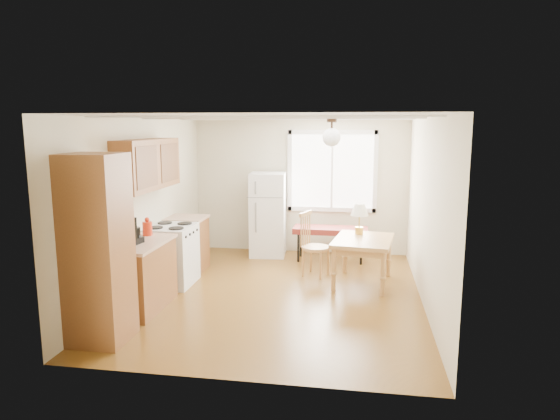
% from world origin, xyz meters
% --- Properties ---
extents(room_shell, '(4.60, 5.60, 2.62)m').
position_xyz_m(room_shell, '(0.00, 0.00, 1.25)').
color(room_shell, '#503110').
rests_on(room_shell, ground).
extents(kitchen_run, '(0.65, 3.40, 2.20)m').
position_xyz_m(kitchen_run, '(-1.72, -0.63, 0.84)').
color(kitchen_run, brown).
rests_on(kitchen_run, ground).
extents(window_unit, '(1.64, 0.05, 1.51)m').
position_xyz_m(window_unit, '(0.60, 2.47, 1.55)').
color(window_unit, white).
rests_on(window_unit, room_shell).
extents(pendant_light, '(0.26, 0.26, 0.40)m').
position_xyz_m(pendant_light, '(0.70, 0.40, 2.24)').
color(pendant_light, black).
rests_on(pendant_light, room_shell).
extents(refrigerator, '(0.68, 0.69, 1.53)m').
position_xyz_m(refrigerator, '(-0.54, 2.12, 0.77)').
color(refrigerator, white).
rests_on(refrigerator, ground).
extents(bench, '(1.31, 0.49, 0.60)m').
position_xyz_m(bench, '(0.62, 1.92, 0.54)').
color(bench, maroon).
rests_on(bench, ground).
extents(dining_table, '(0.99, 1.23, 0.70)m').
position_xyz_m(dining_table, '(1.19, 0.68, 0.60)').
color(dining_table, '#A67640').
rests_on(dining_table, ground).
extents(chair, '(0.49, 0.49, 1.02)m').
position_xyz_m(chair, '(0.35, 1.00, 0.58)').
color(chair, '#A67640').
rests_on(chair, ground).
extents(table_lamp, '(0.28, 0.28, 0.48)m').
position_xyz_m(table_lamp, '(1.12, 1.01, 1.05)').
color(table_lamp, gold).
rests_on(table_lamp, dining_table).
extents(coffee_maker, '(0.22, 0.26, 0.36)m').
position_xyz_m(coffee_maker, '(-1.72, -0.96, 1.03)').
color(coffee_maker, black).
rests_on(coffee_maker, kitchen_run).
extents(kettle, '(0.13, 0.13, 0.25)m').
position_xyz_m(kettle, '(-1.74, -0.46, 1.00)').
color(kettle, red).
rests_on(kettle, kitchen_run).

